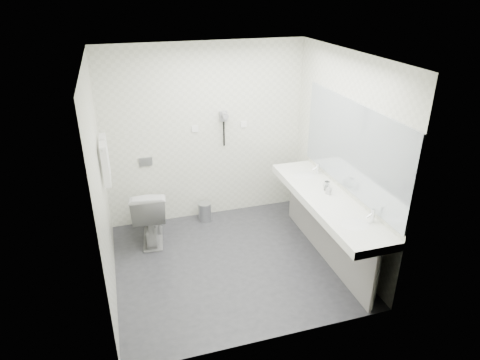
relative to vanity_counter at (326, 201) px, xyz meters
name	(u,v)px	position (x,y,z in m)	size (l,w,h in m)	color
floor	(232,262)	(-1.12, 0.20, -0.80)	(2.80, 2.80, 0.00)	#2E2E34
ceiling	(230,56)	(-1.12, 0.20, 1.70)	(2.80, 2.80, 0.00)	white
wall_back	(206,135)	(-1.12, 1.50, 0.45)	(2.80, 2.80, 0.00)	white
wall_front	(272,230)	(-1.12, -1.10, 0.45)	(2.80, 2.80, 0.00)	white
wall_left	(101,187)	(-2.52, 0.20, 0.45)	(2.60, 2.60, 0.00)	white
wall_right	(343,157)	(0.27, 0.20, 0.45)	(2.60, 2.60, 0.00)	white
vanity_counter	(326,201)	(0.00, 0.00, 0.00)	(0.55, 2.20, 0.10)	white
vanity_panel	(325,231)	(0.02, 0.00, -0.42)	(0.03, 2.15, 0.75)	gray
vanity_post_near	(375,282)	(0.05, -1.04, -0.42)	(0.06, 0.06, 0.75)	silver
vanity_post_far	(294,194)	(0.05, 1.04, -0.42)	(0.06, 0.06, 0.75)	silver
mirror	(352,148)	(0.26, 0.00, 0.65)	(0.02, 2.20, 1.05)	#B2BCC6
basin_near	(355,226)	(0.00, -0.65, 0.04)	(0.40, 0.31, 0.05)	white
basin_far	(304,176)	(0.00, 0.65, 0.04)	(0.40, 0.31, 0.05)	white
faucet_near	(373,215)	(0.19, -0.65, 0.12)	(0.04, 0.04, 0.15)	silver
faucet_far	(318,168)	(0.19, 0.65, 0.12)	(0.04, 0.04, 0.15)	silver
soap_bottle_a	(329,190)	(0.05, 0.07, 0.11)	(0.05, 0.05, 0.12)	beige
soap_bottle_b	(326,184)	(0.11, 0.25, 0.10)	(0.07, 0.07, 0.09)	beige
glass_left	(327,186)	(0.08, 0.17, 0.11)	(0.06, 0.06, 0.11)	silver
toilet	(150,213)	(-2.01, 1.03, -0.40)	(0.44, 0.78, 0.79)	white
flush_plate	(146,162)	(-1.98, 1.49, 0.15)	(0.18, 0.02, 0.12)	#B2B5BA
pedal_bin	(205,212)	(-1.22, 1.31, -0.67)	(0.19, 0.19, 0.26)	#B2B5BA
bin_lid	(205,204)	(-1.22, 1.31, -0.53)	(0.19, 0.19, 0.01)	#B2B5BA
towel_rail	(102,142)	(-2.47, 0.75, 0.75)	(0.02, 0.02, 0.62)	silver
towel_near	(105,164)	(-2.46, 0.61, 0.53)	(0.07, 0.24, 0.48)	white
towel_far	(105,155)	(-2.46, 0.89, 0.53)	(0.07, 0.24, 0.48)	white
dryer_cradle	(223,116)	(-0.88, 1.47, 0.70)	(0.10, 0.04, 0.14)	gray
dryer_barrel	(225,115)	(-0.88, 1.40, 0.73)	(0.08, 0.08, 0.14)	gray
dryer_cord	(224,134)	(-0.88, 1.46, 0.45)	(0.02, 0.02, 0.35)	black
switch_plate_a	(195,129)	(-1.27, 1.49, 0.55)	(0.09, 0.02, 0.09)	white
switch_plate_b	(244,124)	(-0.57, 1.49, 0.55)	(0.09, 0.02, 0.09)	white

